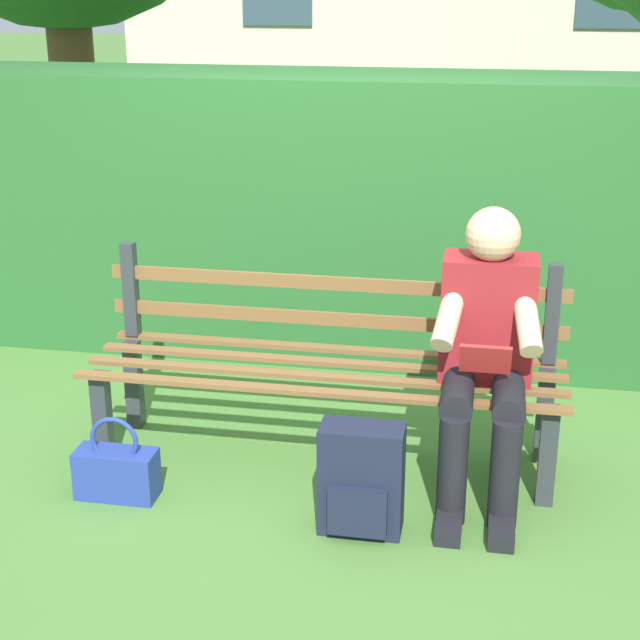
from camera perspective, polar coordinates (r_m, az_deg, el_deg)
ground at (r=4.34m, az=0.24°, el=-8.30°), size 60.00×60.00×0.00m
park_bench at (r=4.22m, az=0.42°, el=-2.57°), size 2.06×0.54×0.89m
person_seated at (r=3.93m, az=9.77°, el=-1.64°), size 0.44×0.73×1.18m
hedge_backdrop at (r=5.37m, az=5.19°, el=6.47°), size 5.18×0.88×1.67m
backpack at (r=3.75m, az=2.45°, el=-9.43°), size 0.32×0.24×0.44m
handbag at (r=4.11m, az=-11.91°, el=-8.72°), size 0.33×0.15×0.36m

